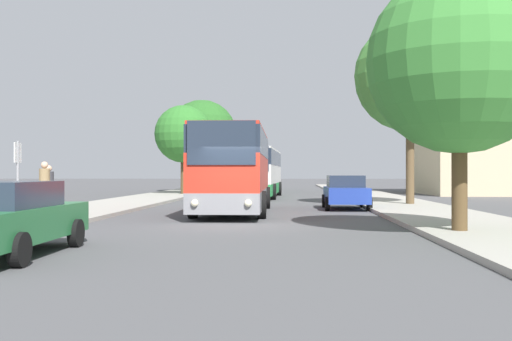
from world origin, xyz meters
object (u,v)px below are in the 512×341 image
at_px(pedestrian_waiting_far, 44,188).
at_px(tree_left_near, 202,135).
at_px(parked_car_left_curb, 6,217).
at_px(bus_stop_sign, 18,172).
at_px(bus_middle, 258,172).
at_px(parked_car_right_near, 346,192).
at_px(pedestrian_waiting_near, 49,189).
at_px(tree_right_mid, 459,62).
at_px(tree_right_near, 410,76).
at_px(tree_left_far, 183,134).
at_px(bus_rear, 262,171).
at_px(bus_front, 234,169).

relative_size(pedestrian_waiting_far, tree_left_near, 0.24).
height_order(pedestrian_waiting_far, tree_left_near, tree_left_near).
height_order(parked_car_left_curb, bus_stop_sign, bus_stop_sign).
distance_m(bus_middle, bus_stop_sign, 23.48).
bearing_deg(parked_car_left_curb, tree_left_near, 91.65).
distance_m(parked_car_right_near, pedestrian_waiting_near, 12.79).
bearing_deg(tree_right_mid, bus_middle, 105.00).
relative_size(parked_car_left_curb, tree_left_near, 0.60).
height_order(tree_left_near, tree_right_near, tree_right_near).
distance_m(pedestrian_waiting_near, pedestrian_waiting_far, 1.56).
height_order(bus_stop_sign, tree_left_far, tree_left_far).
xyz_separation_m(tree_left_near, tree_right_near, (13.37, -21.66, 1.39)).
bearing_deg(parked_car_left_curb, tree_right_near, 56.29).
relative_size(bus_stop_sign, tree_right_mid, 0.36).
bearing_deg(bus_middle, tree_right_mid, -73.05).
distance_m(bus_rear, bus_stop_sign, 37.63).
relative_size(parked_car_left_curb, tree_left_far, 0.74).
bearing_deg(tree_right_mid, parked_car_left_curb, -156.66).
height_order(parked_car_right_near, tree_right_near, tree_right_near).
bearing_deg(tree_right_mid, bus_front, 127.67).
bearing_deg(tree_left_far, bus_front, -73.61).
bearing_deg(tree_left_near, bus_rear, 35.22).
height_order(pedestrian_waiting_far, tree_left_far, tree_left_far).
relative_size(bus_front, tree_right_near, 1.17).
relative_size(bus_rear, parked_car_right_near, 2.67).
distance_m(bus_middle, pedestrian_waiting_far, 20.84).
height_order(bus_stop_sign, pedestrian_waiting_far, bus_stop_sign).
relative_size(bus_rear, pedestrian_waiting_far, 6.02).
bearing_deg(bus_middle, bus_rear, 93.51).
height_order(bus_rear, tree_left_far, tree_left_far).
distance_m(pedestrian_waiting_near, tree_right_near, 17.47).
height_order(bus_rear, parked_car_left_curb, bus_rear).
relative_size(pedestrian_waiting_near, tree_left_near, 0.23).
xyz_separation_m(parked_car_right_near, tree_right_mid, (1.87, -11.56, 3.74)).
bearing_deg(bus_stop_sign, bus_rear, 81.42).
relative_size(bus_middle, tree_left_near, 1.53).
xyz_separation_m(bus_stop_sign, tree_left_near, (0.59, 33.66, 3.28)).
xyz_separation_m(pedestrian_waiting_far, tree_left_far, (0.85, 22.47, 3.33)).
bearing_deg(bus_rear, tree_right_mid, -81.98).
height_order(parked_car_right_near, bus_stop_sign, bus_stop_sign).
distance_m(bus_rear, pedestrian_waiting_far, 34.86).
bearing_deg(tree_right_near, tree_left_far, 135.32).
relative_size(pedestrian_waiting_far, tree_right_near, 0.21).
xyz_separation_m(bus_middle, tree_left_far, (-5.55, 2.64, 2.72)).
relative_size(bus_front, tree_left_near, 1.33).
height_order(tree_left_far, tree_right_near, tree_right_near).
bearing_deg(tree_left_far, pedestrian_waiting_near, -93.57).
bearing_deg(parked_car_right_near, bus_middle, -69.74).
bearing_deg(bus_stop_sign, tree_left_far, 88.96).
bearing_deg(bus_rear, pedestrian_waiting_near, -103.20).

